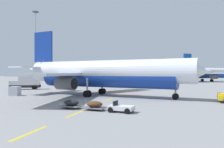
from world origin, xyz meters
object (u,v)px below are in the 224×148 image
airliner_mid_left (209,73)px  uld_cargo_container (15,91)px  baggage_train (95,105)px  fuel_service_truck (26,82)px  airliner_foreground (102,73)px  apron_light_mast_near (36,39)px

airliner_mid_left → uld_cargo_container: bearing=-119.4°
baggage_train → fuel_service_truck: bearing=137.7°
airliner_mid_left → fuel_service_truck: (-50.07, -62.47, -2.27)m
airliner_mid_left → baggage_train: (-23.75, -86.44, -3.39)m
airliner_foreground → apron_light_mast_near: (-42.20, 42.45, 13.73)m
baggage_train → uld_cargo_container: uld_cargo_container is taller
uld_cargo_container → airliner_foreground: bearing=12.9°
airliner_mid_left → uld_cargo_container: 86.93m
baggage_train → apron_light_mast_near: bearing=129.1°
uld_cargo_container → airliner_mid_left: bearing=60.6°
fuel_service_truck → baggage_train: size_ratio=0.85×
airliner_mid_left → fuel_service_truck: 80.09m
airliner_foreground → uld_cargo_container: airliner_foreground is taller
baggage_train → apron_light_mast_near: apron_light_mast_near is taller
apron_light_mast_near → fuel_service_truck: bearing=-59.0°
apron_light_mast_near → uld_cargo_container: bearing=-59.5°
airliner_mid_left → uld_cargo_container: (-42.64, -75.69, -3.11)m
airliner_foreground → uld_cargo_container: bearing=-167.1°
uld_cargo_container → apron_light_mast_near: bearing=120.5°
airliner_foreground → airliner_mid_left: bearing=69.1°
airliner_foreground → uld_cargo_container: size_ratio=18.31×
fuel_service_truck → uld_cargo_container: 15.20m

